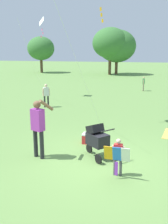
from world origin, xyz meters
name	(u,v)px	position (x,y,z in m)	size (l,w,h in m)	color
ground_plane	(98,162)	(0.00, 0.00, 0.00)	(120.00, 120.00, 0.00)	#668E47
child_with_butterfly_kite	(118,154)	(0.64, -0.71, 0.59)	(0.65, 0.34, 0.99)	#4C4C51
person_adult_flyer	(38,124)	(-1.77, -0.11, 1.04)	(0.67, 0.51, 1.81)	#232328
stroller	(97,138)	(-0.10, 0.34, 0.61)	(1.01, 0.94, 1.03)	black
kite_orange_delta	(41,25)	(-5.65, 9.50, 4.64)	(0.56, 3.66, 5.26)	white
person_sitting_far	(46,94)	(-4.17, 6.41, 0.77)	(0.34, 0.31, 1.30)	#232328
person_kid_running	(144,83)	(0.94, 13.64, 0.65)	(0.16, 0.35, 1.10)	#7F705B
cooler_box	(89,138)	(-0.59, 1.41, 0.18)	(0.45, 0.33, 0.35)	red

